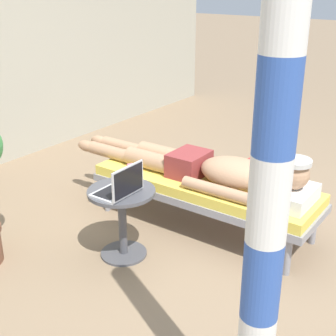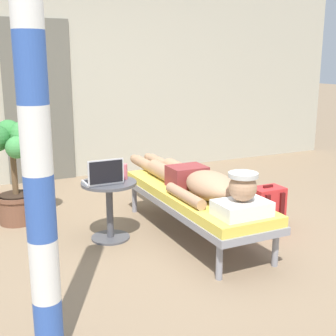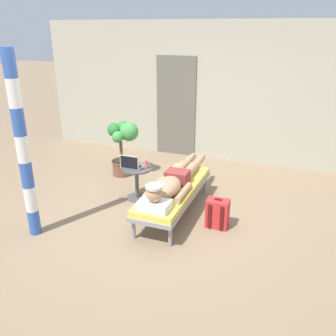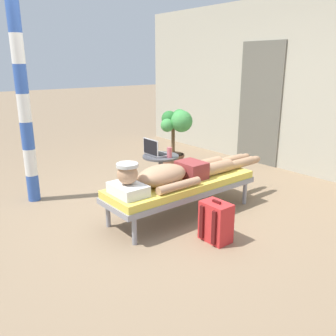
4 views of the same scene
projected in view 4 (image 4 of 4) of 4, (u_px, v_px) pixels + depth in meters
name	position (u px, v px, depth m)	size (l,w,h in m)	color
ground_plane	(157.00, 213.00, 4.19)	(40.00, 40.00, 0.00)	#8C7256
house_wall_back	(313.00, 87.00, 5.34)	(7.60, 0.20, 2.70)	#B2AD99
house_door_panel	(260.00, 104.00, 6.02)	(0.84, 0.03, 2.04)	#625F54
lounge_chair	(182.00, 186.00, 4.06)	(0.60, 1.85, 0.42)	gray
person_reclining	(178.00, 173.00, 3.97)	(0.53, 2.17, 0.33)	white
side_table	(161.00, 168.00, 4.73)	(0.48, 0.48, 0.52)	#4C4C51
laptop	(155.00, 151.00, 4.68)	(0.31, 0.24, 0.23)	silver
drink_glass	(170.00, 152.00, 4.57)	(0.06, 0.06, 0.14)	#D86672
backpack	(216.00, 222.00, 3.50)	(0.30, 0.26, 0.42)	red
potted_plant	(176.00, 134.00, 5.63)	(0.58, 0.50, 1.00)	brown
porch_post	(24.00, 108.00, 4.25)	(0.15, 0.15, 2.36)	#3359B2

